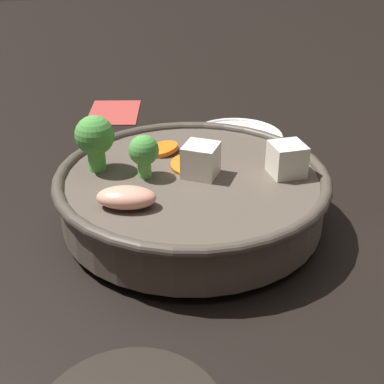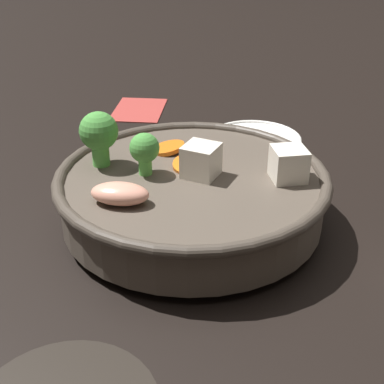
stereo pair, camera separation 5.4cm
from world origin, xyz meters
The scene contains 4 objects.
ground_plane centered at (0.00, 0.00, 0.00)m, with size 3.00×3.00×0.00m, color black.
stirfry_bowl centered at (0.00, 0.00, 0.04)m, with size 0.27×0.27×0.11m.
side_saucer centered at (-0.19, 0.12, 0.01)m, with size 0.13×0.13×0.01m.
napkin centered at (-0.35, -0.03, 0.00)m, with size 0.13×0.10×0.00m.
Camera 1 is at (0.45, -0.13, 0.30)m, focal length 50.00 mm.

